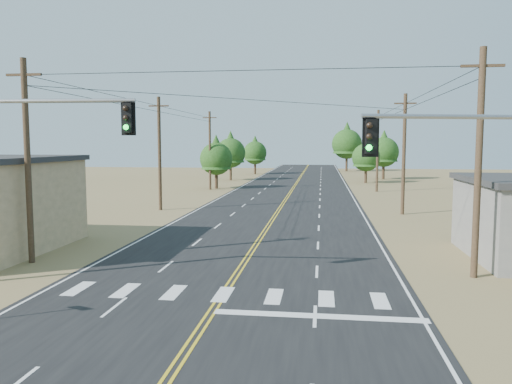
# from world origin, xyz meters

# --- Properties ---
(road) EXTENTS (15.00, 200.00, 0.02)m
(road) POSITION_xyz_m (0.00, 30.00, 0.01)
(road) COLOR black
(road) RESTS_ON ground
(utility_pole_left_near) EXTENTS (1.80, 0.30, 10.00)m
(utility_pole_left_near) POSITION_xyz_m (-10.50, 12.00, 5.12)
(utility_pole_left_near) COLOR #4C3826
(utility_pole_left_near) RESTS_ON ground
(utility_pole_left_mid) EXTENTS (1.80, 0.30, 10.00)m
(utility_pole_left_mid) POSITION_xyz_m (-10.50, 32.00, 5.12)
(utility_pole_left_mid) COLOR #4C3826
(utility_pole_left_mid) RESTS_ON ground
(utility_pole_left_far) EXTENTS (1.80, 0.30, 10.00)m
(utility_pole_left_far) POSITION_xyz_m (-10.50, 52.00, 5.12)
(utility_pole_left_far) COLOR #4C3826
(utility_pole_left_far) RESTS_ON ground
(utility_pole_right_near) EXTENTS (1.80, 0.30, 10.00)m
(utility_pole_right_near) POSITION_xyz_m (10.50, 12.00, 5.12)
(utility_pole_right_near) COLOR #4C3826
(utility_pole_right_near) RESTS_ON ground
(utility_pole_right_mid) EXTENTS (1.80, 0.30, 10.00)m
(utility_pole_right_mid) POSITION_xyz_m (10.50, 32.00, 5.12)
(utility_pole_right_mid) COLOR #4C3826
(utility_pole_right_mid) RESTS_ON ground
(utility_pole_right_far) EXTENTS (1.80, 0.30, 10.00)m
(utility_pole_right_far) POSITION_xyz_m (10.50, 52.00, 5.12)
(utility_pole_right_far) COLOR #4C3826
(utility_pole_right_far) RESTS_ON ground
(signal_mast_left) EXTENTS (7.19, 0.73, 7.84)m
(signal_mast_left) POSITION_xyz_m (-8.65, 8.42, 5.36)
(signal_mast_left) COLOR gray
(signal_mast_left) RESTS_ON ground
(signal_mast_right) EXTENTS (6.20, 1.91, 6.92)m
(signal_mast_right) POSITION_xyz_m (9.19, 5.85, 4.73)
(signal_mast_right) COLOR gray
(signal_mast_right) RESTS_ON ground
(tree_left_near) EXTENTS (4.28, 4.28, 7.13)m
(tree_left_near) POSITION_xyz_m (-10.03, 53.63, 4.36)
(tree_left_near) COLOR #3F2D1E
(tree_left_near) RESTS_ON ground
(tree_left_mid) EXTENTS (4.81, 4.81, 8.01)m
(tree_left_mid) POSITION_xyz_m (-10.93, 68.93, 4.90)
(tree_left_mid) COLOR #3F2D1E
(tree_left_mid) RESTS_ON ground
(tree_left_far) EXTENTS (4.52, 4.52, 7.53)m
(tree_left_far) POSITION_xyz_m (-9.18, 85.62, 4.60)
(tree_left_far) COLOR #3F2D1E
(tree_left_far) RESTS_ON ground
(tree_right_near) EXTENTS (4.19, 4.19, 6.98)m
(tree_right_near) POSITION_xyz_m (10.33, 65.94, 4.27)
(tree_right_near) COLOR #3F2D1E
(tree_right_near) RESTS_ON ground
(tree_right_mid) EXTENTS (4.93, 4.93, 8.21)m
(tree_right_mid) POSITION_xyz_m (13.89, 74.12, 5.02)
(tree_right_mid) COLOR #3F2D1E
(tree_right_mid) RESTS_ON ground
(tree_right_far) EXTENTS (6.36, 6.36, 10.60)m
(tree_right_far) POSITION_xyz_m (9.00, 98.21, 6.49)
(tree_right_far) COLOR #3F2D1E
(tree_right_far) RESTS_ON ground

